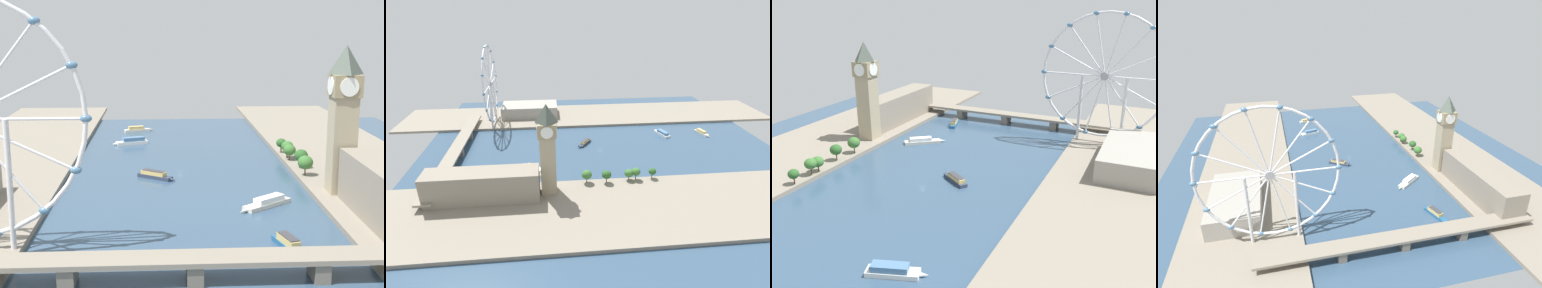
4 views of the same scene
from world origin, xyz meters
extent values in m
plane|color=#334C66|center=(0.00, 0.00, 0.00)|extent=(399.02, 399.02, 0.00)
cube|color=gray|center=(-114.51, 0.00, 1.50)|extent=(90.00, 520.00, 3.00)
cube|color=gray|center=(114.51, 0.00, 1.50)|extent=(90.00, 520.00, 3.00)
cube|color=tan|center=(-84.51, 59.02, 29.06)|extent=(12.84, 12.84, 52.13)
cube|color=#928260|center=(-84.51, 59.02, 60.91)|extent=(14.90, 14.90, 11.58)
pyramid|color=#4C564C|center=(-84.51, 59.02, 74.31)|extent=(13.49, 13.49, 15.22)
cylinder|color=white|center=(-84.51, 66.73, 60.91)|extent=(9.76, 0.50, 9.76)
cylinder|color=white|center=(-84.51, 51.32, 60.91)|extent=(9.76, 0.50, 9.76)
cylinder|color=white|center=(-76.80, 59.02, 60.91)|extent=(0.50, 9.76, 9.76)
cylinder|color=white|center=(-92.21, 59.02, 60.91)|extent=(0.50, 9.76, 9.76)
cube|color=gray|center=(-91.95, 113.47, 16.16)|extent=(22.00, 92.88, 26.32)
cylinder|color=#513823|center=(-72.19, -36.69, 5.10)|extent=(0.80, 0.80, 4.21)
ellipsoid|color=#285623|center=(-72.19, -36.69, 10.01)|extent=(7.01, 7.01, 6.31)
cylinder|color=#513823|center=(-73.05, -20.85, 5.39)|extent=(0.80, 0.80, 4.77)
ellipsoid|color=#386B2D|center=(-73.05, -20.85, 11.02)|extent=(8.12, 8.12, 7.31)
cylinder|color=#513823|center=(-73.15, -14.24, 4.84)|extent=(0.80, 0.80, 3.67)
ellipsoid|color=#386B2D|center=(-73.15, -14.24, 9.97)|extent=(8.26, 8.26, 7.43)
cylinder|color=#513823|center=(-75.73, 7.11, 5.36)|extent=(0.80, 0.80, 4.72)
ellipsoid|color=#285623|center=(-75.73, 7.11, 11.14)|extent=(8.57, 8.57, 7.71)
cylinder|color=#513823|center=(-74.01, 24.95, 5.24)|extent=(0.80, 0.80, 4.47)
ellipsoid|color=#386B2D|center=(-74.01, 24.95, 11.16)|extent=(9.22, 9.22, 8.29)
torus|color=silver|center=(89.24, 130.46, 56.56)|extent=(98.11, 2.00, 98.11)
cylinder|color=#99999E|center=(89.24, 130.46, 56.56)|extent=(5.77, 3.00, 5.77)
cylinder|color=silver|center=(113.27, 130.46, 56.56)|extent=(48.05, 1.20, 1.20)
cylinder|color=silver|center=(110.89, 130.46, 66.99)|extent=(43.82, 1.20, 21.93)
cylinder|color=silver|center=(104.22, 130.46, 75.35)|extent=(30.90, 1.20, 38.32)
cylinder|color=silver|center=(94.58, 130.46, 79.99)|extent=(11.87, 1.20, 47.12)
cylinder|color=silver|center=(83.89, 130.46, 79.99)|extent=(11.87, 1.20, 47.12)
cylinder|color=silver|center=(74.26, 130.46, 75.35)|extent=(30.90, 1.20, 38.32)
cylinder|color=silver|center=(67.59, 130.46, 66.99)|extent=(43.82, 1.20, 21.93)
cylinder|color=silver|center=(65.21, 130.46, 56.56)|extent=(48.05, 1.20, 1.20)
cylinder|color=silver|center=(67.59, 130.46, 46.13)|extent=(43.82, 1.20, 21.93)
cylinder|color=silver|center=(74.26, 130.46, 37.77)|extent=(30.90, 1.20, 38.32)
cylinder|color=silver|center=(83.89, 130.46, 33.13)|extent=(11.87, 1.20, 47.12)
cylinder|color=silver|center=(94.58, 130.46, 33.13)|extent=(11.87, 1.20, 47.12)
cylinder|color=silver|center=(104.22, 130.46, 37.77)|extent=(30.90, 1.20, 38.32)
cylinder|color=silver|center=(110.89, 130.46, 46.13)|extent=(43.82, 1.20, 21.93)
ellipsoid|color=teal|center=(137.29, 130.46, 56.56)|extent=(4.80, 3.20, 3.20)
ellipsoid|color=teal|center=(132.53, 130.46, 77.41)|extent=(4.80, 3.20, 3.20)
ellipsoid|color=teal|center=(119.20, 130.46, 94.13)|extent=(4.80, 3.20, 3.20)
ellipsoid|color=teal|center=(99.93, 130.46, 103.41)|extent=(4.80, 3.20, 3.20)
ellipsoid|color=teal|center=(78.55, 130.46, 103.41)|extent=(4.80, 3.20, 3.20)
ellipsoid|color=teal|center=(59.28, 130.46, 94.13)|extent=(4.80, 3.20, 3.20)
ellipsoid|color=teal|center=(45.94, 130.46, 77.41)|extent=(4.80, 3.20, 3.20)
ellipsoid|color=teal|center=(41.18, 130.46, 56.56)|extent=(4.80, 3.20, 3.20)
ellipsoid|color=teal|center=(45.94, 130.46, 35.71)|extent=(4.80, 3.20, 3.20)
ellipsoid|color=teal|center=(59.28, 130.46, 18.99)|extent=(4.80, 3.20, 3.20)
ellipsoid|color=teal|center=(78.55, 130.46, 9.71)|extent=(4.80, 3.20, 3.20)
ellipsoid|color=teal|center=(99.93, 130.46, 9.71)|extent=(4.80, 3.20, 3.20)
ellipsoid|color=teal|center=(119.20, 130.46, 18.99)|extent=(4.80, 3.20, 3.20)
ellipsoid|color=teal|center=(132.53, 130.46, 35.71)|extent=(4.80, 3.20, 3.20)
cylinder|color=silver|center=(106.06, 130.46, 29.78)|extent=(2.40, 2.40, 53.56)
cylinder|color=silver|center=(72.42, 130.46, 29.78)|extent=(2.40, 2.40, 53.56)
cube|color=gray|center=(119.81, 83.80, 10.91)|extent=(41.18, 77.84, 15.82)
cube|color=gray|center=(0.00, 158.06, 8.72)|extent=(211.02, 14.25, 2.00)
cube|color=#70685B|center=(-46.34, 158.06, 3.86)|extent=(6.00, 12.83, 7.72)
cube|color=#70685B|center=(0.00, 158.06, 3.86)|extent=(6.00, 12.83, 7.72)
cube|color=#70685B|center=(46.34, 158.06, 3.86)|extent=(6.00, 12.83, 7.72)
cube|color=#2D384C|center=(15.85, 15.87, 1.10)|extent=(21.81, 17.27, 2.20)
cone|color=#2D384C|center=(4.91, 23.39, 1.10)|extent=(4.63, 4.14, 2.20)
cube|color=#DBB766|center=(16.79, 15.23, 3.38)|extent=(15.79, 12.77, 2.36)
cube|color=#38383D|center=(16.79, 15.23, 4.76)|extent=(14.34, 11.69, 0.40)
cube|color=beige|center=(-42.42, 72.91, 1.16)|extent=(27.72, 23.17, 2.33)
cone|color=beige|center=(-28.71, 83.16, 1.16)|extent=(5.64, 5.04, 2.33)
cube|color=white|center=(-43.60, 72.02, 3.72)|extent=(17.70, 15.28, 2.79)
cube|color=white|center=(34.61, -84.85, 1.21)|extent=(25.16, 14.33, 2.43)
cone|color=white|center=(47.94, -80.41, 1.21)|extent=(4.90, 3.68, 2.43)
cube|color=teal|center=(33.47, -85.23, 3.93)|extent=(17.84, 10.94, 3.00)
cube|color=#235684|center=(-41.54, 130.46, 1.11)|extent=(11.38, 24.50, 2.22)
cone|color=#235684|center=(-45.20, 143.89, 1.11)|extent=(3.27, 4.74, 2.22)
cube|color=#DBB766|center=(-41.23, 129.31, 3.69)|extent=(7.92, 14.56, 2.95)
cube|color=#38383D|center=(-41.23, 129.31, 5.42)|extent=(7.35, 13.16, 0.51)
cube|color=beige|center=(32.52, -136.37, 1.10)|extent=(22.31, 11.17, 2.20)
cone|color=beige|center=(20.43, -139.85, 1.10)|extent=(4.35, 3.19, 2.20)
cube|color=#DBB766|center=(33.56, -136.07, 3.51)|extent=(13.49, 7.88, 2.63)
camera|label=1|loc=(11.65, 356.14, 94.31)|focal=54.17mm
camera|label=2|loc=(-313.84, 56.87, 152.91)|focal=28.90mm
camera|label=3|loc=(131.47, -216.89, 118.96)|focal=40.32mm
camera|label=4|loc=(84.24, 331.29, 161.46)|focal=30.25mm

